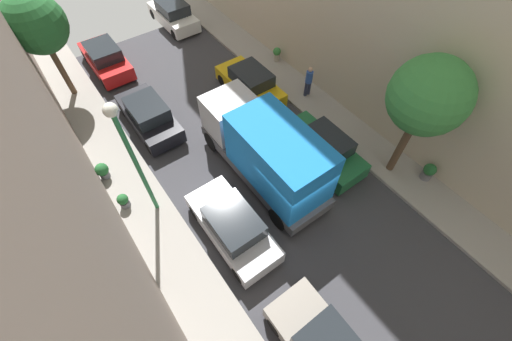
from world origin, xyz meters
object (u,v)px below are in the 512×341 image
at_px(parked_car_right_1, 322,148).
at_px(potted_plant_3, 25,33).
at_px(parked_car_left_3, 233,227).
at_px(potted_plant_4, 277,54).
at_px(potted_plant_5, 102,171).
at_px(delivery_truck, 266,151).
at_px(pedestrian, 309,80).
at_px(lamp_post, 129,149).
at_px(potted_plant_1, 429,171).
at_px(parked_car_right_2, 250,84).
at_px(street_tree_0, 36,24).
at_px(parked_car_right_3, 173,15).
at_px(parked_car_left_4, 149,116).
at_px(potted_plant_2, 123,201).
at_px(street_tree_1, 429,97).
at_px(parked_car_left_5, 106,59).

bearing_deg(parked_car_right_1, potted_plant_3, 115.14).
xyz_separation_m(parked_car_left_3, potted_plant_4, (8.34, 7.88, -0.12)).
distance_m(parked_car_left_3, potted_plant_5, 6.38).
xyz_separation_m(delivery_truck, pedestrian, (5.05, 2.94, -0.71)).
bearing_deg(lamp_post, potted_plant_1, -28.70).
bearing_deg(potted_plant_5, lamp_post, -67.36).
distance_m(delivery_truck, potted_plant_3, 18.37).
bearing_deg(potted_plant_1, parked_car_right_2, 107.54).
bearing_deg(delivery_truck, lamp_post, 164.25).
bearing_deg(street_tree_0, potted_plant_3, 96.00).
bearing_deg(street_tree_0, lamp_post, -87.09).
relative_size(parked_car_left_3, parked_car_right_3, 1.00).
xyz_separation_m(delivery_truck, potted_plant_4, (5.64, 6.32, -1.19)).
bearing_deg(potted_plant_3, street_tree_0, -84.00).
xyz_separation_m(parked_car_left_4, potted_plant_2, (-2.91, -3.69, -0.21)).
relative_size(pedestrian, potted_plant_3, 2.03).
bearing_deg(potted_plant_5, parked_car_right_3, 48.71).
distance_m(parked_car_left_4, street_tree_0, 6.21).
bearing_deg(potted_plant_3, parked_car_left_4, -75.04).
xyz_separation_m(delivery_truck, lamp_post, (-4.60, 1.30, 2.04)).
bearing_deg(potted_plant_4, parked_car_left_3, -136.62).
distance_m(potted_plant_1, potted_plant_3, 24.49).
distance_m(parked_car_right_1, pedestrian, 4.35).
relative_size(street_tree_1, potted_plant_2, 8.11).
xyz_separation_m(street_tree_0, potted_plant_1, (10.66, -14.79, -3.45)).
distance_m(pedestrian, potted_plant_4, 3.46).
relative_size(potted_plant_1, lamp_post, 0.15).
distance_m(parked_car_left_5, potted_plant_5, 8.13).
distance_m(street_tree_0, potted_plant_2, 9.10).
bearing_deg(lamp_post, street_tree_1, -24.77).
relative_size(parked_car_right_3, street_tree_0, 0.80).
height_order(parked_car_right_1, lamp_post, lamp_post).
distance_m(street_tree_1, potted_plant_4, 10.08).
height_order(delivery_truck, street_tree_1, street_tree_1).
height_order(pedestrian, street_tree_0, street_tree_0).
bearing_deg(street_tree_0, parked_car_left_4, -63.18).
bearing_deg(pedestrian, potted_plant_4, 80.18).
height_order(parked_car_right_3, pedestrian, pedestrian).
relative_size(parked_car_left_4, parked_car_left_5, 1.00).
bearing_deg(potted_plant_4, street_tree_0, 158.68).
xyz_separation_m(delivery_truck, potted_plant_2, (-5.61, 2.13, -1.28)).
bearing_deg(potted_plant_5, street_tree_1, -33.91).
relative_size(potted_plant_3, lamp_post, 0.15).
xyz_separation_m(delivery_truck, street_tree_1, (4.77, -3.03, 2.49)).
relative_size(parked_car_left_4, potted_plant_5, 5.27).
bearing_deg(street_tree_1, potted_plant_5, 146.09).
bearing_deg(parked_car_left_5, potted_plant_3, 118.02).
height_order(potted_plant_2, potted_plant_5, potted_plant_5).
relative_size(parked_car_left_5, potted_plant_4, 5.14).
relative_size(potted_plant_4, lamp_post, 0.15).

